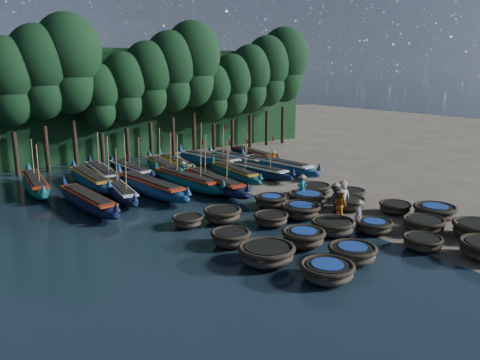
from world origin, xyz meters
TOP-DOWN VIEW (x-y plane):
  - ground at (0.00, 0.00)m, footprint 120.00×120.00m
  - foliage_wall at (0.00, 23.50)m, footprint 40.00×3.00m
  - coracle_4 at (3.92, -8.53)m, footprint 2.96×2.96m
  - coracle_5 at (-5.62, -7.44)m, footprint 2.51×2.51m
  - coracle_6 at (-3.41, -6.84)m, footprint 2.40×2.40m
  - coracle_7 at (0.38, -7.80)m, footprint 1.83×1.83m
  - coracle_8 at (2.55, -6.45)m, footprint 2.59×2.59m
  - coracle_9 at (4.79, -5.69)m, footprint 2.42×2.42m
  - coracle_10 at (-6.52, -4.77)m, footprint 3.01×3.01m
  - coracle_11 at (-3.87, -4.29)m, footprint 2.10×2.10m
  - coracle_12 at (-1.47, -3.91)m, footprint 2.75×2.75m
  - coracle_13 at (0.43, -4.99)m, footprint 2.06×2.06m
  - coracle_14 at (4.08, -3.62)m, footprint 2.20×2.20m
  - coracle_15 at (-6.55, -2.13)m, footprint 2.23×2.23m
  - coracle_16 at (-3.10, -1.01)m, footprint 1.87×1.87m
  - coracle_17 at (-0.93, -1.03)m, footprint 2.41×2.41m
  - coracle_18 at (2.50, -1.57)m, footprint 1.93×1.93m
  - coracle_19 at (4.06, -0.30)m, footprint 1.95×1.95m
  - coracle_20 at (-6.82, 1.44)m, footprint 1.97×1.97m
  - coracle_21 at (-4.89, 0.99)m, footprint 2.56×2.56m
  - coracle_22 at (-0.96, 1.60)m, footprint 2.36×2.36m
  - coracle_23 at (1.06, 0.47)m, footprint 2.77×2.77m
  - coracle_24 at (3.10, 1.94)m, footprint 2.49×2.49m
  - long_boat_1 at (-10.04, 7.65)m, footprint 1.91×8.22m
  - long_boat_2 at (-7.52, 8.85)m, footprint 2.36×7.34m
  - long_boat_3 at (-5.63, 8.40)m, footprint 2.39×9.00m
  - long_boat_4 at (-2.75, 8.61)m, footprint 2.23×8.53m
  - long_boat_5 at (-1.61, 6.90)m, footprint 1.95×8.76m
  - long_boat_6 at (1.54, 8.81)m, footprint 2.15×7.60m
  - long_boat_7 at (3.33, 8.44)m, footprint 2.33×7.68m
  - long_boat_8 at (5.62, 8.55)m, footprint 2.40×8.83m
  - long_boat_9 at (-11.49, 13.96)m, footprint 2.31×8.16m
  - long_boat_10 at (-8.07, 13.00)m, footprint 1.64×8.31m
  - long_boat_11 at (-6.66, 14.37)m, footprint 2.23×8.24m
  - long_boat_12 at (-4.42, 14.38)m, footprint 1.56×7.66m
  - long_boat_13 at (-2.06, 13.38)m, footprint 2.81×8.32m
  - long_boat_14 at (-0.44, 14.41)m, footprint 2.25×7.65m
  - long_boat_15 at (2.57, 13.88)m, footprint 2.69×8.61m
  - long_boat_16 at (4.81, 12.97)m, footprint 2.09×8.03m
  - long_boat_17 at (7.29, 13.91)m, footprint 2.08×7.93m
  - fisherman_0 at (2.01, -1.45)m, footprint 1.04×0.94m
  - fisherman_1 at (1.22, 1.15)m, footprint 0.72×0.55m
  - fisherman_2 at (0.70, -2.45)m, footprint 0.64×0.82m
  - fisherman_3 at (1.33, -1.51)m, footprint 0.71×1.17m
  - fisherman_4 at (-0.14, -4.41)m, footprint 1.01×0.89m
  - fisherman_5 at (-2.09, 10.25)m, footprint 1.33×1.35m
  - fisherman_6 at (6.21, 9.80)m, footprint 0.86×0.69m
  - tree_2 at (-11.40, 20.00)m, footprint 4.51×4.51m
  - tree_3 at (-9.10, 20.00)m, footprint 4.92×4.92m
  - tree_4 at (-6.80, 20.00)m, footprint 5.34×5.34m
  - tree_5 at (-4.50, 20.00)m, footprint 3.68×3.68m
  - tree_6 at (-2.20, 20.00)m, footprint 4.09×4.09m
  - tree_7 at (0.10, 20.00)m, footprint 4.51×4.51m
  - tree_8 at (2.40, 20.00)m, footprint 4.92×4.92m
  - tree_9 at (4.70, 20.00)m, footprint 5.34×5.34m
  - tree_10 at (7.00, 20.00)m, footprint 3.68×3.68m
  - tree_11 at (9.30, 20.00)m, footprint 4.09×4.09m
  - tree_12 at (11.60, 20.00)m, footprint 4.51×4.51m
  - tree_13 at (13.90, 20.00)m, footprint 4.92×4.92m
  - tree_14 at (16.20, 20.00)m, footprint 5.34×5.34m

SIDE VIEW (x-z plane):
  - ground at x=0.00m, z-range 0.00..0.00m
  - coracle_20 at x=-6.82m, z-range 0.05..0.68m
  - coracle_7 at x=0.38m, z-range 0.05..0.69m
  - coracle_13 at x=0.43m, z-range 0.05..0.69m
  - coracle_14 at x=4.08m, z-range 0.05..0.71m
  - coracle_16 at x=-3.10m, z-range 0.05..0.72m
  - coracle_5 at x=-5.62m, z-range 0.06..0.78m
  - coracle_8 at x=2.55m, z-range 0.05..0.80m
  - coracle_15 at x=-6.55m, z-range 0.05..0.80m
  - coracle_18 at x=2.50m, z-range 0.05..0.80m
  - coracle_22 at x=-0.96m, z-range 0.06..0.80m
  - coracle_19 at x=4.06m, z-range 0.06..0.81m
  - coracle_6 at x=-3.41m, z-range 0.06..0.82m
  - coracle_24 at x=3.10m, z-range 0.06..0.83m
  - coracle_12 at x=-1.47m, z-range 0.06..0.83m
  - coracle_21 at x=-4.89m, z-range 0.06..0.84m
  - coracle_4 at x=3.92m, z-range 0.06..0.86m
  - coracle_17 at x=-0.93m, z-range 0.06..0.88m
  - coracle_23 at x=1.06m, z-range 0.06..0.90m
  - coracle_10 at x=-6.52m, z-range 0.06..0.90m
  - coracle_11 at x=-3.87m, z-range 0.07..0.91m
  - coracle_9 at x=4.79m, z-range 0.07..0.91m
  - long_boat_2 at x=-7.52m, z-range -1.07..2.07m
  - long_boat_6 at x=1.54m, z-range -1.11..2.14m
  - long_boat_14 at x=-0.44m, z-range -0.16..1.19m
  - long_boat_12 at x=-4.42m, z-range -1.11..2.14m
  - long_boat_7 at x=3.33m, z-range -1.12..2.16m
  - long_boat_17 at x=7.29m, z-range -0.17..1.23m
  - long_boat_16 at x=4.81m, z-range -0.17..1.25m
  - long_boat_1 at x=-10.04m, z-range -0.17..1.28m
  - long_boat_9 at x=-11.49m, z-range -1.19..2.30m
  - long_boat_10 at x=-8.07m, z-range -0.17..1.29m
  - long_boat_11 at x=-6.66m, z-range -1.20..2.31m
  - long_boat_13 at x=-2.06m, z-range -1.22..2.36m
  - long_boat_4 at x=-2.75m, z-range -1.24..2.39m
  - long_boat_15 at x=2.57m, z-range -1.26..2.43m
  - long_boat_5 at x=-1.61m, z-range -1.27..2.45m
  - long_boat_8 at x=5.62m, z-range -0.19..1.37m
  - long_boat_3 at x=-5.63m, z-range -0.19..1.40m
  - fisherman_5 at x=-2.09m, z-range -0.06..1.69m
  - fisherman_6 at x=6.21m, z-range -0.03..1.71m
  - fisherman_4 at x=-0.14m, z-range -0.03..1.81m
  - fisherman_2 at x=0.70m, z-range -0.05..1.83m
  - fisherman_3 at x=1.33m, z-range -0.06..1.89m
  - fisherman_0 at x=2.01m, z-range -0.05..1.93m
  - fisherman_1 at x=1.22m, z-range -0.01..1.95m
  - foliage_wall at x=0.00m, z-range 0.00..10.00m
  - tree_5 at x=-4.50m, z-range 1.63..10.31m
  - tree_10 at x=7.00m, z-range 1.63..10.31m
  - tree_6 at x=-2.20m, z-range 1.82..11.47m
  - tree_11 at x=9.30m, z-range 1.82..11.47m
  - tree_2 at x=-11.40m, z-range 2.01..12.64m
  - tree_7 at x=0.10m, z-range 2.01..12.64m
  - tree_12 at x=11.60m, z-range 2.01..12.64m
  - tree_3 at x=-9.10m, z-range 2.19..13.80m
  - tree_8 at x=2.40m, z-range 2.19..13.80m
  - tree_13 at x=13.90m, z-range 2.19..13.80m
  - tree_4 at x=-6.80m, z-range 2.38..14.96m
  - tree_9 at x=4.70m, z-range 2.38..14.96m
  - tree_14 at x=16.20m, z-range 2.38..14.96m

